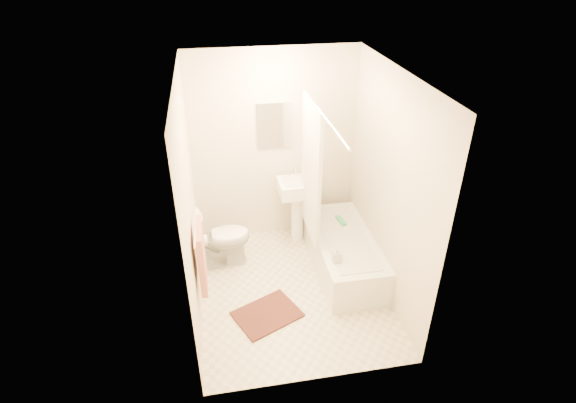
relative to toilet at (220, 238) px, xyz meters
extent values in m
plane|color=beige|center=(0.75, -0.63, -0.36)|extent=(2.40, 2.40, 0.00)
plane|color=white|center=(0.75, -0.63, 2.04)|extent=(2.40, 2.40, 0.00)
cube|color=beige|center=(0.75, 0.57, 0.84)|extent=(2.00, 0.02, 2.40)
cube|color=beige|center=(-0.25, -0.63, 0.84)|extent=(0.02, 2.40, 2.40)
cube|color=beige|center=(1.75, -0.63, 0.84)|extent=(0.02, 2.40, 2.40)
cube|color=white|center=(0.75, 0.55, 1.14)|extent=(0.40, 0.03, 0.55)
cylinder|color=silver|center=(1.05, -0.53, 1.64)|extent=(0.03, 1.70, 0.03)
cube|color=silver|center=(1.05, -0.13, 0.86)|extent=(0.04, 0.80, 1.55)
cylinder|color=silver|center=(-0.21, -0.88, 0.74)|extent=(0.02, 0.60, 0.02)
cube|color=#CC7266|center=(-0.18, -0.88, 0.42)|extent=(0.06, 0.45, 0.66)
cylinder|color=white|center=(-0.18, -0.51, 0.34)|extent=(0.11, 0.12, 0.12)
imported|color=silver|center=(0.00, 0.00, 0.00)|extent=(0.76, 0.47, 0.71)
cube|color=#552B1C|center=(0.42, -0.98, -0.35)|extent=(0.78, 0.70, 0.02)
imported|color=silver|center=(1.21, -0.76, 0.16)|extent=(0.09, 0.09, 0.19)
cube|color=#3EB16A|center=(1.47, -0.02, 0.09)|extent=(0.09, 0.21, 0.04)
camera|label=1|loc=(0.03, -4.40, 3.05)|focal=28.00mm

